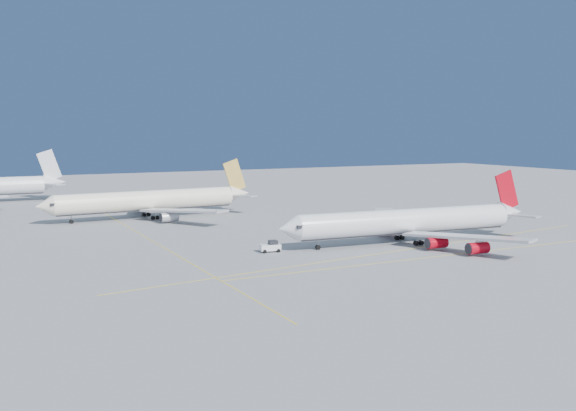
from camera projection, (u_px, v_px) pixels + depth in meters
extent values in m
plane|color=slate|center=(378.00, 246.00, 132.87)|extent=(500.00, 500.00, 0.00)
cube|color=yellow|center=(441.00, 256.00, 122.72)|extent=(90.00, 0.18, 0.02)
cube|color=yellow|center=(395.00, 251.00, 127.55)|extent=(118.86, 16.88, 0.02)
cube|color=yellow|center=(149.00, 239.00, 141.40)|extent=(0.18, 140.00, 0.02)
cylinder|color=white|center=(406.00, 221.00, 136.61)|extent=(50.60, 8.99, 5.22)
cone|color=white|center=(288.00, 229.00, 126.22)|extent=(4.43, 5.50, 5.22)
cone|color=white|center=(510.00, 212.00, 147.38)|extent=(6.65, 5.41, 4.95)
cube|color=black|center=(296.00, 225.00, 126.81)|extent=(1.81, 5.05, 0.63)
cube|color=#B7B7BC|center=(467.00, 237.00, 125.14)|extent=(13.94, 25.94, 0.49)
cube|color=#B7B7BC|center=(388.00, 218.00, 151.90)|extent=(17.16, 24.85, 0.49)
cube|color=#B50717|center=(507.00, 191.00, 146.27)|extent=(6.93, 0.92, 9.51)
cylinder|color=gray|center=(318.00, 242.00, 129.08)|extent=(0.22, 0.22, 2.07)
cylinder|color=black|center=(318.00, 247.00, 129.20)|extent=(1.03, 0.70, 0.99)
cylinder|color=gray|center=(419.00, 238.00, 133.94)|extent=(0.29, 0.29, 2.07)
cylinder|color=black|center=(419.00, 243.00, 134.06)|extent=(1.05, 0.88, 0.99)
cylinder|color=gray|center=(399.00, 233.00, 140.70)|extent=(0.29, 0.29, 2.07)
cylinder|color=black|center=(399.00, 238.00, 140.82)|extent=(1.05, 0.88, 0.99)
cylinder|color=#B50717|center=(437.00, 243.00, 128.25)|extent=(4.47, 2.57, 2.25)
cylinder|color=#B50717|center=(478.00, 248.00, 122.54)|extent=(4.47, 2.57, 2.25)
cylinder|color=#B50717|center=(385.00, 229.00, 146.41)|extent=(4.47, 2.57, 2.25)
cylinder|color=#B50717|center=(381.00, 223.00, 155.04)|extent=(4.47, 2.57, 2.25)
cylinder|color=white|center=(147.00, 200.00, 174.77)|extent=(49.43, 8.53, 5.39)
cone|color=white|center=(44.00, 206.00, 161.27)|extent=(4.59, 5.65, 5.39)
cone|color=white|center=(239.00, 193.00, 188.83)|extent=(6.94, 5.54, 5.12)
cube|color=black|center=(51.00, 204.00, 162.11)|extent=(1.84, 5.21, 0.66)
cube|color=#B7B7BC|center=(183.00, 211.00, 164.56)|extent=(17.35, 25.43, 0.52)
cube|color=#B7B7BC|center=(146.00, 200.00, 189.95)|extent=(14.57, 26.35, 0.52)
cube|color=gold|center=(234.00, 176.00, 187.49)|extent=(7.29, 0.89, 10.01)
cylinder|color=gray|center=(71.00, 217.00, 164.95)|extent=(0.23, 0.23, 2.18)
cylinder|color=black|center=(71.00, 222.00, 165.07)|extent=(1.08, 0.73, 1.04)
cylinder|color=gray|center=(155.00, 214.00, 172.36)|extent=(0.30, 0.30, 2.18)
cylinder|color=black|center=(155.00, 218.00, 172.49)|extent=(1.09, 0.92, 1.04)
cylinder|color=gray|center=(146.00, 211.00, 178.91)|extent=(0.30, 0.30, 2.18)
cylinder|color=black|center=(146.00, 214.00, 179.03)|extent=(1.09, 0.92, 1.04)
cylinder|color=#B7B7BC|center=(169.00, 217.00, 165.66)|extent=(4.68, 2.65, 2.36)
cylinder|color=#B7B7BC|center=(140.00, 207.00, 186.53)|extent=(4.68, 2.65, 2.36)
cone|color=white|center=(55.00, 182.00, 221.63)|extent=(7.43, 5.66, 5.63)
cube|color=silver|center=(49.00, 165.00, 220.22)|extent=(8.14, 0.52, 11.19)
cube|color=white|center=(270.00, 247.00, 126.77)|extent=(4.30, 2.59, 1.21)
cube|color=black|center=(273.00, 243.00, 126.85)|extent=(1.85, 1.94, 0.91)
cylinder|color=black|center=(265.00, 252.00, 125.39)|extent=(0.75, 0.45, 0.71)
cylinder|color=black|center=(262.00, 250.00, 127.39)|extent=(0.75, 0.45, 0.71)
cylinder|color=black|center=(279.00, 251.00, 126.28)|extent=(0.75, 0.45, 0.71)
cylinder|color=black|center=(275.00, 249.00, 128.28)|extent=(0.75, 0.45, 0.71)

